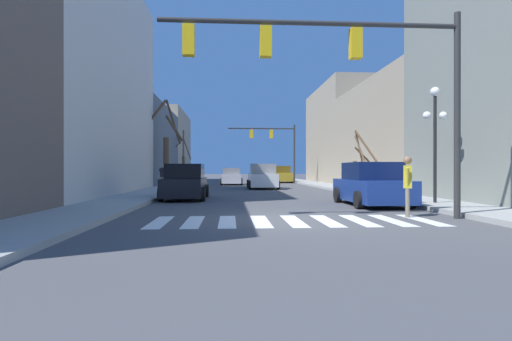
{
  "coord_description": "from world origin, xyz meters",
  "views": [
    {
      "loc": [
        -1.72,
        -11.02,
        1.4
      ],
      "look_at": [
        0.46,
        22.63,
        1.33
      ],
      "focal_mm": 28.0,
      "sensor_mm": 36.0,
      "label": 1
    }
  ],
  "objects": [
    {
      "name": "traffic_signal_far",
      "position": [
        2.76,
        28.86,
        4.32
      ],
      "size": [
        6.76,
        0.28,
        5.94
      ],
      "color": "#2D2D2D",
      "rests_on": "ground_plane"
    },
    {
      "name": "street_lamp_right_corner",
      "position": [
        6.04,
        3.63,
        3.25
      ],
      "size": [
        0.95,
        0.36,
        4.39
      ],
      "color": "black",
      "rests_on": "sidewalk_right"
    },
    {
      "name": "car_parked_right_far",
      "position": [
        3.8,
        4.27,
        0.78
      ],
      "size": [
        2.13,
        4.47,
        1.68
      ],
      "rotation": [
        0.0,
        0.0,
        1.57
      ],
      "color": "navy",
      "rests_on": "ground_plane"
    },
    {
      "name": "street_tree_right_near",
      "position": [
        -6.7,
        31.44,
        2.4
      ],
      "size": [
        2.59,
        1.71,
        5.41
      ],
      "color": "brown",
      "rests_on": "sidewalk_left"
    },
    {
      "name": "car_parked_right_mid",
      "position": [
        -3.84,
        8.01,
        0.78
      ],
      "size": [
        2.04,
        4.52,
        1.66
      ],
      "rotation": [
        0.0,
        0.0,
        1.57
      ],
      "color": "black",
      "rests_on": "ground_plane"
    },
    {
      "name": "car_driving_toward_lane",
      "position": [
        0.64,
        18.13,
        0.84
      ],
      "size": [
        2.19,
        4.18,
        1.82
      ],
      "rotation": [
        0.0,
        0.0,
        1.57
      ],
      "color": "white",
      "rests_on": "ground_plane"
    },
    {
      "name": "sidewalk_left",
      "position": [
        -6.2,
        0.0,
        0.07
      ],
      "size": [
        2.43,
        90.0,
        0.15
      ],
      "color": "#9E9E99",
      "rests_on": "ground_plane"
    },
    {
      "name": "street_tree_left_far",
      "position": [
        -6.52,
        18.95,
        3.02
      ],
      "size": [
        3.34,
        2.86,
        6.49
      ],
      "color": "brown",
      "rests_on": "sidewalk_left"
    },
    {
      "name": "ground_plane",
      "position": [
        0.0,
        0.0,
        0.0
      ],
      "size": [
        240.0,
        240.0,
        0.0
      ],
      "primitive_type": "plane",
      "color": "#4C4C4F"
    },
    {
      "name": "street_tree_right_mid",
      "position": [
        6.03,
        12.58,
        1.8
      ],
      "size": [
        1.22,
        2.63,
        3.68
      ],
      "color": "brown",
      "rests_on": "sidewalk_right"
    },
    {
      "name": "building_row_left",
      "position": [
        -10.41,
        18.8,
        4.97
      ],
      "size": [
        6.0,
        52.75,
        12.59
      ],
      "color": "#66564C",
      "rests_on": "ground_plane"
    },
    {
      "name": "pedestrian_crossing_street",
      "position": [
        -6.05,
        15.17,
        1.1
      ],
      "size": [
        0.66,
        0.36,
        1.61
      ],
      "rotation": [
        0.0,
        0.0,
        5.86
      ],
      "color": "#7A705B",
      "rests_on": "sidewalk_left"
    },
    {
      "name": "traffic_signal_near",
      "position": [
        1.46,
        -0.06,
        4.43
      ],
      "size": [
        8.52,
        0.28,
        5.87
      ],
      "color": "#2D2D2D",
      "rests_on": "ground_plane"
    },
    {
      "name": "building_row_right",
      "position": [
        10.41,
        13.4,
        5.61
      ],
      "size": [
        6.0,
        42.62,
        13.85
      ],
      "color": "gray",
      "rests_on": "ground_plane"
    },
    {
      "name": "sidewalk_right",
      "position": [
        6.2,
        0.0,
        0.07
      ],
      "size": [
        2.43,
        90.0,
        0.15
      ],
      "color": "#9E9E99",
      "rests_on": "ground_plane"
    },
    {
      "name": "car_parked_left_mid",
      "position": [
        3.82,
        32.04,
        0.83
      ],
      "size": [
        2.08,
        4.74,
        1.8
      ],
      "rotation": [
        0.0,
        0.0,
        1.57
      ],
      "color": "#A38423",
      "rests_on": "ground_plane"
    },
    {
      "name": "car_parked_right_near",
      "position": [
        -1.62,
        26.19,
        0.73
      ],
      "size": [
        1.99,
        4.34,
        1.55
      ],
      "rotation": [
        0.0,
        0.0,
        -1.57
      ],
      "color": "silver",
      "rests_on": "ground_plane"
    },
    {
      "name": "crosswalk_stripes",
      "position": [
        -0.0,
        -0.29,
        0.0
      ],
      "size": [
        7.65,
        2.6,
        0.01
      ],
      "color": "white",
      "rests_on": "ground_plane"
    },
    {
      "name": "pedestrian_on_left_sidewalk",
      "position": [
        3.51,
        0.44,
        1.06
      ],
      "size": [
        0.4,
        0.74,
        1.8
      ],
      "rotation": [
        0.0,
        0.0,
        4.29
      ],
      "color": "#7A705B",
      "rests_on": "ground_plane"
    }
  ]
}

